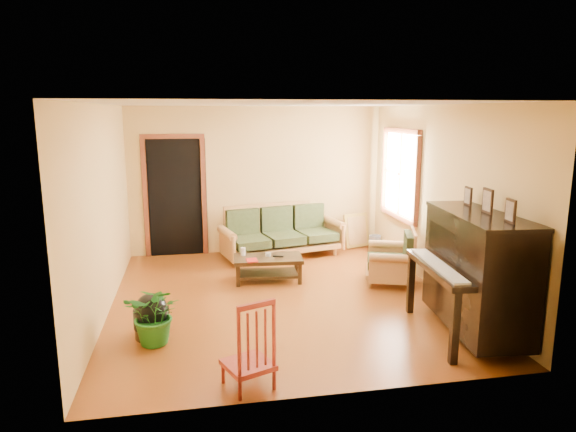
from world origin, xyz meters
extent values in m
plane|color=#632D0D|center=(0.00, 0.00, 0.00)|extent=(5.00, 5.00, 0.00)
cube|color=black|center=(-1.45, 2.48, 1.02)|extent=(1.08, 0.16, 2.05)
cube|color=white|center=(2.21, 1.30, 1.50)|extent=(0.12, 1.36, 1.46)
cube|color=#A3703C|center=(0.38, 2.01, 0.45)|extent=(2.25, 1.34, 0.90)
cube|color=black|center=(-0.07, 0.76, 0.18)|extent=(1.06, 0.63, 0.37)
cube|color=#A3703C|center=(1.69, 0.34, 0.41)|extent=(1.00, 1.03, 0.82)
cube|color=black|center=(1.97, -1.54, 0.71)|extent=(1.09, 1.68, 1.41)
cylinder|color=black|center=(-1.65, -0.95, 0.19)|extent=(0.51, 0.51, 0.38)
cube|color=maroon|center=(-0.70, -2.22, 0.44)|extent=(0.54, 0.57, 0.88)
cube|color=#B2953B|center=(1.83, 2.34, 0.34)|extent=(0.51, 0.26, 0.67)
cylinder|color=#2E428B|center=(2.13, 2.16, 0.13)|extent=(0.25, 0.25, 0.27)
imported|color=#1B5F1B|center=(-1.58, -1.14, 0.35)|extent=(0.77, 0.72, 0.69)
imported|color=#A41915|center=(-0.41, 0.58, 0.38)|extent=(0.17, 0.22, 0.02)
cylinder|color=white|center=(-0.43, 0.90, 0.43)|extent=(0.09, 0.09, 0.12)
cylinder|color=silver|center=(-0.06, 0.80, 0.40)|extent=(0.11, 0.11, 0.05)
cube|color=black|center=(0.08, 0.74, 0.38)|extent=(0.16, 0.10, 0.02)
camera|label=1|loc=(-1.14, -6.57, 2.51)|focal=32.00mm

